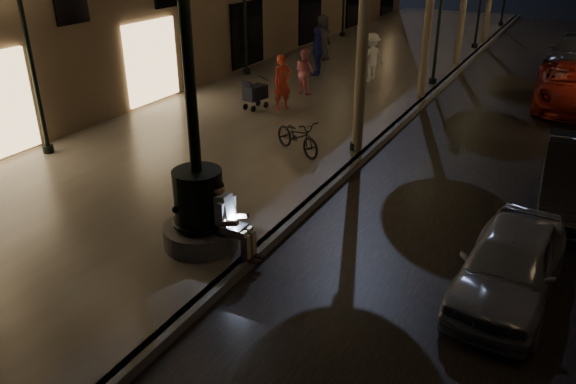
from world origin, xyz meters
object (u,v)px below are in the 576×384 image
Objects in this scene: lamp_left_a at (26,35)px; car_third at (574,87)px; lamp_curb_a at (361,34)px; seated_man_laptop at (227,216)px; lamp_curb_b at (442,0)px; pedestrian_white at (371,57)px; bicycle at (298,136)px; car_front at (510,264)px; fountain_lamppost at (198,195)px; stroller at (255,93)px; pedestrian_blue at (317,51)px; pedestrian_dark at (322,38)px; pedestrian_red at (283,82)px; pedestrian_pink at (305,71)px; car_rear at (575,54)px.

car_third is (11.93, 11.74, -2.51)m from lamp_left_a.
seated_man_laptop is at bearing -90.82° from lamp_curb_a.
lamp_curb_b is 2.63× the size of pedestrian_white.
bicycle is at bearing 39.62° from pedestrian_white.
seated_man_laptop is at bearing -160.94° from car_front.
fountain_lamppost reaches higher than bicycle.
stroller is 0.57× the size of pedestrian_blue.
pedestrian_dark is 1.12× the size of bicycle.
lamp_curb_a reaches higher than bicycle.
seated_man_laptop is 0.27× the size of car_third.
seated_man_laptop is 0.29× the size of lamp_curb_a.
pedestrian_red is (-3.48, 2.37, -2.15)m from lamp_curb_a.
pedestrian_pink reaches higher than car_third.
pedestrian_blue is 8.78m from bicycle.
stroller is at bearing 72.79° from bicycle.
lamp_curb_a reaches higher than pedestrian_pink.
pedestrian_red is (3.62, 6.37, -2.15)m from lamp_left_a.
car_third is at bearing 83.51° from pedestrian_blue.
stroller is 0.30× the size of car_front.
lamp_left_a is 0.92× the size of car_third.
pedestrian_red is at bearing 40.18° from stroller.
car_third is 3.26× the size of pedestrian_pink.
seated_man_laptop reaches higher than bicycle.
pedestrian_white is at bearing 123.65° from car_front.
pedestrian_white is at bearing 33.46° from bicycle.
car_rear is (4.55, 13.95, -2.53)m from lamp_curb_a.
pedestrian_blue is at bearing -152.64° from pedestrian_dark.
stroller is at bearing 150.30° from pedestrian_red.
fountain_lamppost is 0.67m from seated_man_laptop.
stroller is at bearing -122.57° from car_rear.
pedestrian_pink is 0.92× the size of bicycle.
pedestrian_red reaches higher than stroller.
pedestrian_pink is (-3.71, -3.54, -2.24)m from lamp_curb_b.
lamp_curb_b is at bearing 89.65° from seated_man_laptop.
fountain_lamppost is 5.46m from car_front.
lamp_left_a is (-7.10, -4.00, 0.00)m from lamp_curb_a.
lamp_curb_a is 2.76× the size of bicycle.
pedestrian_blue is at bearing 106.11° from fountain_lamppost.
car_rear is at bearing 94.00° from car_front.
bicycle is at bearing 139.08° from pedestrian_pink.
lamp_curb_a is at bearing 83.35° from fountain_lamppost.
stroller is 0.62× the size of bicycle.
car_front is 1.97× the size of pedestrian_white.
pedestrian_blue is at bearing 77.02° from lamp_left_a.
lamp_curb_b is 13.79m from car_front.
pedestrian_red is at bearing 108.39° from fountain_lamppost.
pedestrian_white is at bearing 80.41° from pedestrian_blue.
car_rear reaches higher than bicycle.
lamp_curb_b is (0.70, 14.00, 2.02)m from fountain_lamppost.
car_third is at bearing 58.01° from lamp_curb_a.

